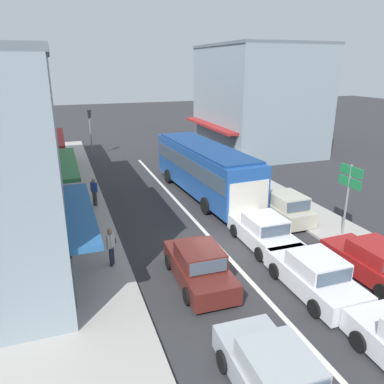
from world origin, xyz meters
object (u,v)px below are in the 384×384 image
Objects in this scene: parked_hatchback_kerb_second at (285,208)px; pedestrian_with_handbag_near at (111,244)px; sedan_behind_bus_mid at (276,380)px; pedestrian_browsing_midblock at (94,190)px; parked_sedan_kerb_front at (374,263)px; traffic_light_downstreet at (90,125)px; sedan_adjacent_lane_lead at (315,276)px; directional_road_sign at (350,183)px; city_bus at (204,167)px; sedan_queue_gap_filler at (199,266)px; parked_wagon_kerb_third at (237,178)px; sedan_behind_bus_near at (264,232)px.

pedestrian_with_handbag_near is (-9.41, -1.94, 0.36)m from parked_hatchback_kerb_second.
sedan_behind_bus_mid is 15.40m from pedestrian_browsing_midblock.
parked_sedan_kerb_front is 1.01× the size of traffic_light_downstreet.
sedan_adjacent_lane_lead is 0.99× the size of parked_sedan_kerb_front.
pedestrian_with_handbag_near is (-11.03, 0.72, -1.64)m from directional_road_sign.
traffic_light_downstreet is 2.58× the size of pedestrian_browsing_midblock.
parked_hatchback_kerb_second is (2.54, -5.28, -1.17)m from city_bus.
sedan_queue_gap_filler is 8.42m from directional_road_sign.
pedestrian_browsing_midblock is (-10.97, 7.98, -1.64)m from directional_road_sign.
pedestrian_browsing_midblock is at bearing -177.82° from parked_wagon_kerb_third.
parked_hatchback_kerb_second is (2.70, 6.15, 0.05)m from sedan_adjacent_lane_lead.
sedan_behind_bus_mid is 11.80m from parked_hatchback_kerb_second.
directional_road_sign is 2.21× the size of pedestrian_browsing_midblock.
sedan_queue_gap_filler is 9.88m from pedestrian_browsing_midblock.
directional_road_sign is at bearing 66.24° from parked_sedan_kerb_front.
parked_sedan_kerb_front is 11.82m from parked_wagon_kerb_third.
sedan_adjacent_lane_lead is 25.48m from traffic_light_downstreet.
parked_wagon_kerb_third is 9.31m from pedestrian_browsing_midblock.
parked_hatchback_kerb_second is (6.42, 4.10, 0.05)m from sedan_queue_gap_filler.
pedestrian_browsing_midblock is (-6.81, 0.05, -0.81)m from city_bus.
parked_wagon_kerb_third is 1.25× the size of directional_road_sign.
pedestrian_with_handbag_near is at bearing 147.89° from sedan_adjacent_lane_lead.
parked_hatchback_kerb_second is at bearing -66.13° from traffic_light_downstreet.
city_bus reaches higher than sedan_queue_gap_filler.
city_bus reaches higher than parked_hatchback_kerb_second.
sedan_behind_bus_mid is 11.05m from directional_road_sign.
pedestrian_with_handbag_near is (-6.72, 4.21, 0.40)m from sedan_adjacent_lane_lead.
directional_road_sign reaches higher than pedestrian_with_handbag_near.
parked_wagon_kerb_third is at bearing 56.93° from sedan_queue_gap_filler.
parked_sedan_kerb_front is at bearing -77.04° from city_bus.
city_bus is at bearing 46.40° from pedestrian_with_handbag_near.
parked_wagon_kerb_third is at bearing 2.18° from pedestrian_browsing_midblock.
traffic_light_downstreet is at bearing 113.12° from city_bus.
directional_road_sign is at bearing -5.67° from sedan_behind_bus_near.
city_bus reaches higher than sedan_behind_bus_mid.
sedan_behind_bus_near is at bearing 87.95° from sedan_adjacent_lane_lead.
parked_wagon_kerb_third is 8.72m from directional_road_sign.
city_bus is at bearing -66.88° from traffic_light_downstreet.
sedan_behind_bus_near is at bearing 62.14° from sedan_behind_bus_mid.
traffic_light_downstreet is (-8.24, 18.62, 2.15)m from parked_hatchback_kerb_second.
sedan_adjacent_lane_lead is at bearing -32.11° from pedestrian_with_handbag_near.
sedan_behind_bus_mid is at bearing -138.80° from directional_road_sign.
parked_sedan_kerb_front is 2.61× the size of pedestrian_with_handbag_near.
pedestrian_browsing_midblock is at bearing 131.91° from sedan_behind_bus_near.
directional_road_sign reaches higher than sedan_behind_bus_near.
directional_road_sign is 11.17m from pedestrian_with_handbag_near.
pedestrian_with_handbag_near is at bearing 156.17° from parked_sedan_kerb_front.
sedan_adjacent_lane_lead is 1.17× the size of directional_road_sign.
sedan_adjacent_lane_lead is at bearing -92.05° from sedan_behind_bus_near.
parked_wagon_kerb_third is at bearing 67.22° from sedan_behind_bus_mid.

